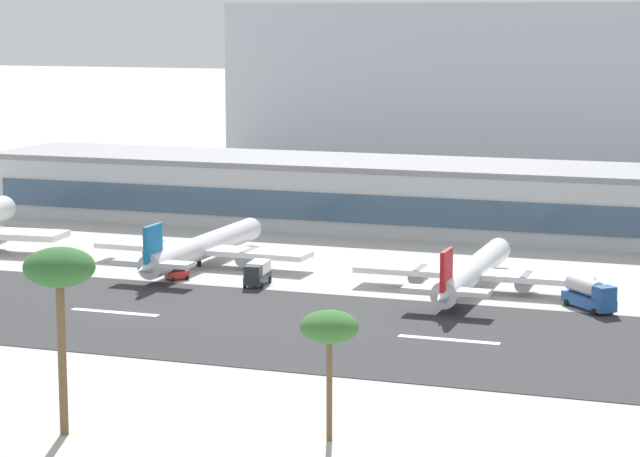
# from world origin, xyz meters

# --- Properties ---
(ground_plane) EXTENTS (1400.00, 1400.00, 0.00)m
(ground_plane) POSITION_xyz_m (0.00, 0.00, 0.00)
(ground_plane) COLOR #B2AFA8
(runway_strip) EXTENTS (800.00, 38.38, 0.08)m
(runway_strip) POSITION_xyz_m (0.00, 0.45, 0.04)
(runway_strip) COLOR #2D2D30
(runway_strip) RESTS_ON ground_plane
(runway_centreline_dash_4) EXTENTS (12.00, 1.20, 0.01)m
(runway_centreline_dash_4) POSITION_xyz_m (-1.78, 0.45, 0.09)
(runway_centreline_dash_4) COLOR white
(runway_centreline_dash_4) RESTS_ON runway_strip
(runway_centreline_dash_5) EXTENTS (12.00, 1.20, 0.01)m
(runway_centreline_dash_5) POSITION_xyz_m (41.36, 0.45, 0.09)
(runway_centreline_dash_5) COLOR white
(runway_centreline_dash_5) RESTS_ON runway_strip
(terminal_building) EXTENTS (158.17, 24.19, 11.68)m
(terminal_building) POSITION_xyz_m (16.72, 77.39, 5.84)
(terminal_building) COLOR #B7BABC
(terminal_building) RESTS_ON ground_plane
(distant_hotel_block) EXTENTS (142.09, 30.57, 39.84)m
(distant_hotel_block) POSITION_xyz_m (17.40, 171.98, 19.92)
(distant_hotel_block) COLOR #A8B2BC
(distant_hotel_block) RESTS_ON ground_plane
(airliner_blue_tail_gate_1) EXTENTS (33.87, 40.61, 8.47)m
(airliner_blue_tail_gate_1) POSITION_xyz_m (-4.57, 32.49, 2.70)
(airliner_blue_tail_gate_1) COLOR silver
(airliner_blue_tail_gate_1) RESTS_ON ground_plane
(airliner_red_tail_gate_2) EXTENTS (32.58, 39.46, 8.24)m
(airliner_red_tail_gate_2) POSITION_xyz_m (37.76, 27.71, 2.62)
(airliner_red_tail_gate_2) COLOR white
(airliner_red_tail_gate_2) RESTS_ON ground_plane
(service_box_truck_0) EXTENTS (3.20, 6.22, 3.25)m
(service_box_truck_0) POSITION_xyz_m (8.83, 22.24, 1.79)
(service_box_truck_0) COLOR #2D3338
(service_box_truck_0) RESTS_ON ground_plane
(service_baggage_tug_1) EXTENTS (3.16, 3.54, 2.20)m
(service_baggage_tug_1) POSITION_xyz_m (-3.32, 22.01, 1.05)
(service_baggage_tug_1) COLOR #B2231E
(service_baggage_tug_1) RESTS_ON ground_plane
(service_fuel_truck_2) EXTENTS (7.71, 7.98, 3.95)m
(service_fuel_truck_2) POSITION_xyz_m (54.40, 21.78, 2.03)
(service_fuel_truck_2) COLOR #23569E
(service_fuel_truck_2) RESTS_ON ground_plane
(palm_tree_1) EXTENTS (5.17, 5.17, 11.72)m
(palm_tree_1) POSITION_xyz_m (40.09, -38.50, 10.12)
(palm_tree_1) COLOR brown
(palm_tree_1) RESTS_ON ground_plane
(palm_tree_3) EXTENTS (6.34, 6.34, 17.00)m
(palm_tree_3) POSITION_xyz_m (17.14, -44.71, 14.80)
(palm_tree_3) COLOR brown
(palm_tree_3) RESTS_ON ground_plane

